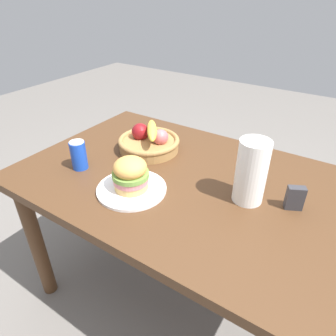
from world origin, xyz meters
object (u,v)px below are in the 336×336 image
Objects in this scene: plate at (132,189)px; soda_can at (79,155)px; paper_towel_roll at (251,172)px; sandwich at (131,174)px; fruit_basket at (149,142)px; napkin_holder at (295,198)px.

plate is 0.30m from soda_can.
sandwich is at bearing -154.00° from paper_towel_roll.
soda_can is at bearing 178.26° from sandwich.
sandwich is 0.48× the size of fruit_basket.
fruit_basket is (-0.14, 0.30, 0.04)m from plate.
plate is 1.93× the size of sandwich.
soda_can is 0.33m from fruit_basket.
paper_towel_roll is at bearing 26.00° from plate.
fruit_basket is at bearing 114.51° from plate.
plate is at bearing -90.00° from sandwich.
plate is at bearing -65.49° from fruit_basket.
plate is 0.34m from fruit_basket.
paper_towel_roll is (0.39, 0.19, 0.11)m from plate.
fruit_basket is at bearing 167.95° from paper_towel_roll.
paper_towel_roll reaches higher than sandwich.
sandwich reaches higher than plate.
napkin_holder reaches higher than plate.
fruit_basket is at bearing 62.86° from soda_can.
paper_towel_roll is 2.67× the size of napkin_holder.
paper_towel_roll is 0.18m from napkin_holder.
plate is 1.12× the size of paper_towel_roll.
napkin_holder is at bearing 14.71° from soda_can.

